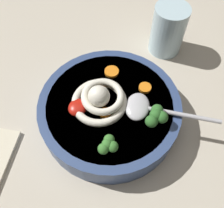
% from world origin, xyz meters
% --- Properties ---
extents(table_slab, '(1.23, 1.23, 0.03)m').
position_xyz_m(table_slab, '(0.00, 0.00, 0.01)').
color(table_slab, '#BCB29E').
rests_on(table_slab, ground).
extents(soup_bowl, '(0.27, 0.27, 0.06)m').
position_xyz_m(soup_bowl, '(0.02, -0.00, 0.05)').
color(soup_bowl, '#334775').
rests_on(soup_bowl, table_slab).
extents(noodle_pile, '(0.11, 0.11, 0.05)m').
position_xyz_m(noodle_pile, '(0.02, 0.02, 0.10)').
color(noodle_pile, silver).
rests_on(noodle_pile, soup_bowl).
extents(soup_spoon, '(0.06, 0.17, 0.02)m').
position_xyz_m(soup_spoon, '(0.03, -0.07, 0.09)').
color(soup_spoon, '#B7B7BC').
rests_on(soup_spoon, soup_bowl).
extents(chili_sauce_dollop, '(0.04, 0.03, 0.02)m').
position_xyz_m(chili_sauce_dollop, '(-0.01, 0.05, 0.09)').
color(chili_sauce_dollop, '#B2190F').
rests_on(chili_sauce_dollop, soup_bowl).
extents(broccoli_floret_right, '(0.04, 0.03, 0.03)m').
position_xyz_m(broccoli_floret_right, '(-0.06, -0.03, 0.10)').
color(broccoli_floret_right, '#7A9E60').
rests_on(broccoli_floret_right, soup_bowl).
extents(broccoli_floret_front, '(0.04, 0.04, 0.03)m').
position_xyz_m(broccoli_floret_front, '(0.01, -0.09, 0.10)').
color(broccoli_floret_front, '#7A9E60').
rests_on(broccoli_floret_front, soup_bowl).
extents(carrot_slice_far, '(0.03, 0.03, 0.01)m').
position_xyz_m(carrot_slice_far, '(0.05, 0.03, 0.09)').
color(carrot_slice_far, orange).
rests_on(carrot_slice_far, soup_bowl).
extents(carrot_slice_beside_chili, '(0.02, 0.02, 0.01)m').
position_xyz_m(carrot_slice_beside_chili, '(-0.00, 0.00, 0.08)').
color(carrot_slice_beside_chili, orange).
rests_on(carrot_slice_beside_chili, soup_bowl).
extents(carrot_slice_left, '(0.03, 0.03, 0.01)m').
position_xyz_m(carrot_slice_left, '(0.10, 0.02, 0.08)').
color(carrot_slice_left, orange).
rests_on(carrot_slice_left, soup_bowl).
extents(carrot_slice_center, '(0.02, 0.02, 0.01)m').
position_xyz_m(carrot_slice_center, '(0.08, -0.05, 0.09)').
color(carrot_slice_center, orange).
rests_on(carrot_slice_center, soup_bowl).
extents(drinking_glass, '(0.08, 0.08, 0.12)m').
position_xyz_m(drinking_glass, '(0.26, -0.06, 0.08)').
color(drinking_glass, silver).
rests_on(drinking_glass, table_slab).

